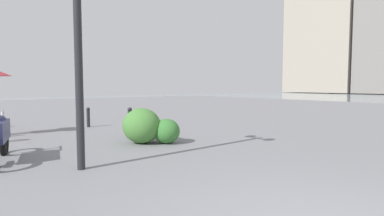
% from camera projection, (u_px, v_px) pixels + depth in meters
% --- Properties ---
extents(building_highrise, '(15.13, 12.38, 31.94)m').
position_uv_depth(building_highrise, '(330.00, 24.00, 68.79)').
color(building_highrise, '#9E9384').
rests_on(building_highrise, ground).
extents(lamppost, '(0.98, 0.28, 4.39)m').
position_uv_depth(lamppost, '(77.00, 7.00, 5.47)').
color(lamppost, '#232328').
rests_on(lamppost, ground).
extents(bollard_near, '(0.13, 0.13, 0.89)m').
position_uv_depth(bollard_near, '(130.00, 122.00, 9.11)').
color(bollard_near, '#232328').
rests_on(bollard_near, ground).
extents(bollard_mid, '(0.13, 0.13, 0.73)m').
position_uv_depth(bollard_mid, '(88.00, 117.00, 11.40)').
color(bollard_mid, '#232328').
rests_on(bollard_mid, ground).
extents(shrub_low, '(1.09, 0.98, 0.93)m').
position_uv_depth(shrub_low, '(142.00, 126.00, 8.22)').
color(shrub_low, '#477F38').
rests_on(shrub_low, ground).
extents(shrub_round, '(0.76, 0.69, 0.65)m').
position_uv_depth(shrub_round, '(166.00, 131.00, 8.20)').
color(shrub_round, '#387533').
rests_on(shrub_round, ground).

